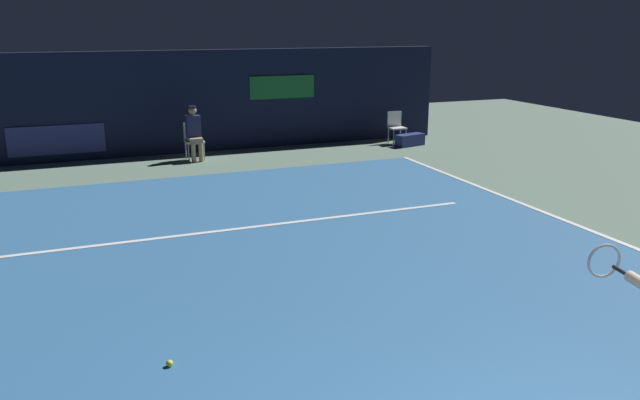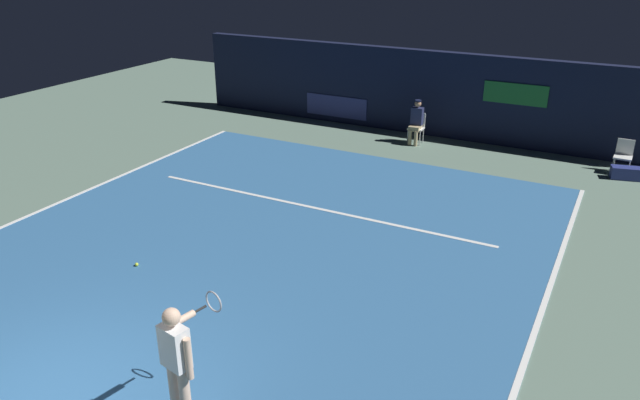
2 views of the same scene
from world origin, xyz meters
The scene contains 9 objects.
ground_plane centered at (0.00, 5.15, 0.00)m, with size 31.28×31.28×0.00m, color slate.
court_surface centered at (0.00, 5.15, 0.01)m, with size 10.84×12.30×0.01m, color #336699.
line_sideline_left centered at (5.37, 5.15, 0.01)m, with size 0.10×12.30×0.01m, color white.
line_service centered at (0.00, 7.30, 0.01)m, with size 8.46×0.10×0.01m, color white.
back_wall centered at (0.00, 14.08, 1.30)m, with size 15.23×0.33×2.60m.
line_judge_on_chair centered at (0.46, 12.98, 0.69)m, with size 0.45×0.54×1.32m.
courtside_chair_near centered at (6.10, 13.14, 0.50)m, with size 0.45×0.43×0.88m.
tennis_ball centered at (-1.63, 3.37, 0.05)m, with size 0.07×0.07×0.07m, color #CCE033.
equipment_bag centered at (6.30, 12.68, 0.16)m, with size 0.84×0.32×0.32m, color navy.
Camera 1 is at (-2.28, -2.30, 3.27)m, focal length 35.41 mm.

